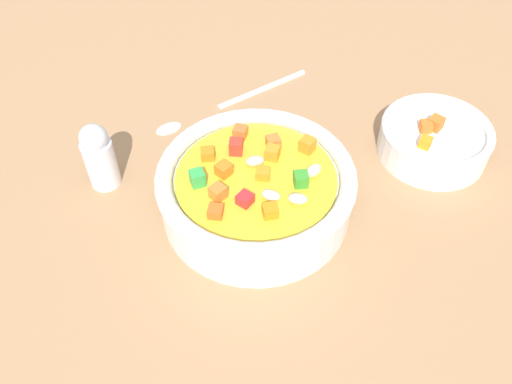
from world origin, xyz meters
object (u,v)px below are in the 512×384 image
object	(u,v)px
spoon	(233,99)
pepper_shaker	(99,156)
side_bowl_small	(434,139)
soup_bowl_main	(256,189)

from	to	relation	value
spoon	pepper_shaker	world-z (taller)	pepper_shaker
pepper_shaker	spoon	bearing A→B (deg)	-137.52
side_bowl_small	pepper_shaker	size ratio (longest dim) A/B	1.57
soup_bowl_main	spoon	size ratio (longest dim) A/B	1.01
pepper_shaker	side_bowl_small	bearing A→B (deg)	-176.25
spoon	pepper_shaker	bearing A→B (deg)	11.82
soup_bowl_main	spoon	distance (cm)	19.62
side_bowl_small	pepper_shaker	distance (cm)	39.37
spoon	side_bowl_small	bearing A→B (deg)	123.85
side_bowl_small	pepper_shaker	xyz separation A→B (cm)	(39.24, 2.57, 1.90)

